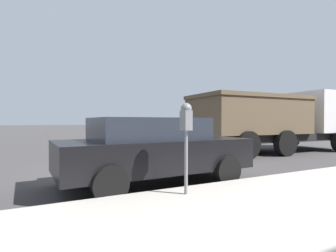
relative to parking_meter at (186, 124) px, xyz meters
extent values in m
plane|color=#3D3A3A|center=(2.67, -0.38, -1.34)|extent=(220.00, 220.00, 0.00)
cylinder|color=gray|center=(0.00, 0.00, -0.65)|extent=(0.06, 0.06, 1.09)
cube|color=gray|center=(0.00, 0.00, 0.07)|extent=(0.20, 0.14, 0.34)
sphere|color=gray|center=(0.00, 0.00, 0.27)|extent=(0.19, 0.19, 0.19)
cube|color=#B21919|center=(0.11, 0.00, 0.03)|extent=(0.01, 0.11, 0.12)
cube|color=black|center=(0.11, 0.00, 0.15)|extent=(0.01, 0.10, 0.08)
cube|color=black|center=(1.56, -0.12, -0.69)|extent=(2.00, 4.30, 0.67)
cube|color=#232833|center=(1.55, 0.05, -0.11)|extent=(1.71, 2.43, 0.48)
cylinder|color=black|center=(2.53, -1.39, -1.02)|extent=(0.24, 0.65, 0.64)
cylinder|color=black|center=(0.68, -1.46, -1.02)|extent=(0.24, 0.65, 0.64)
cylinder|color=black|center=(2.44, 1.23, -1.02)|extent=(0.24, 0.65, 0.64)
cylinder|color=black|center=(0.58, 1.16, -1.02)|extent=(0.24, 0.65, 0.64)
cube|color=black|center=(4.66, -7.55, -0.65)|extent=(2.54, 7.98, 0.35)
cube|color=silver|center=(4.56, -10.31, 0.51)|extent=(2.73, 2.47, 1.96)
cube|color=brown|center=(4.72, -6.05, 0.27)|extent=(2.83, 4.99, 1.48)
cube|color=brown|center=(4.72, -6.05, 1.08)|extent=(2.93, 5.10, 0.16)
cylinder|color=black|center=(5.88, -10.36, -0.82)|extent=(0.34, 1.05, 1.04)
cylinder|color=black|center=(6.01, -6.81, -0.82)|extent=(0.34, 1.05, 1.04)
cylinder|color=black|center=(3.37, -6.71, -0.82)|extent=(0.34, 1.05, 1.04)
cylinder|color=black|center=(6.09, -4.84, -0.82)|extent=(0.34, 1.05, 1.04)
cylinder|color=black|center=(3.44, -4.74, -0.82)|extent=(0.34, 1.05, 1.04)
camera|label=1|loc=(-3.84, 2.32, 0.05)|focal=28.00mm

